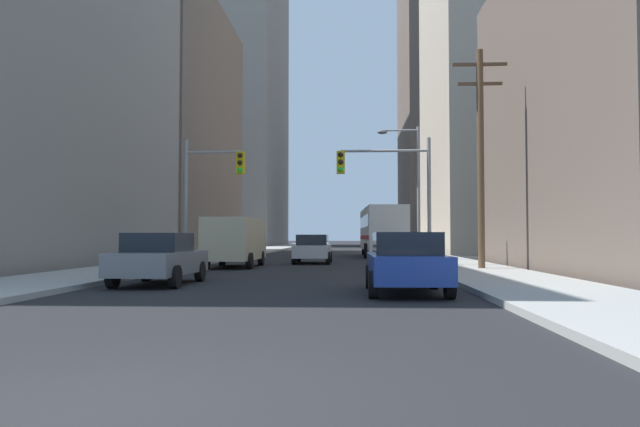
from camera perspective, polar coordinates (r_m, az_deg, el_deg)
ground_plane at (r=5.45m, az=-20.76°, el=-17.07°), size 400.00×400.00×0.00m
sidewalk_left at (r=55.59m, az=-6.44°, el=-3.57°), size 3.77×160.00×0.15m
sidewalk_right at (r=55.06m, az=8.07°, el=-3.58°), size 3.77×160.00×0.15m
city_bus at (r=42.75m, az=5.87°, el=-1.51°), size 2.87×11.57×3.40m
cargo_van_beige at (r=28.24m, az=-8.02°, el=-2.44°), size 2.16×5.27×2.26m
sedan_blue at (r=15.20m, az=8.15°, el=-4.60°), size 1.95×4.22×1.52m
sedan_grey at (r=18.37m, az=-14.96°, el=-4.13°), size 1.95×4.24×1.52m
sedan_silver at (r=31.96m, az=-0.70°, el=-3.36°), size 1.95×4.22×1.52m
traffic_signal_near_left at (r=28.81m, az=-10.30°, el=2.97°), size 2.88×0.44×6.00m
traffic_signal_near_right at (r=28.11m, az=6.48°, el=3.23°), size 4.36×0.44×6.00m
utility_pole_right at (r=25.43m, az=14.95°, el=5.51°), size 2.20×0.28×9.05m
street_lamp_right at (r=33.61m, az=8.67°, el=3.14°), size 2.32×0.32×7.50m
building_left_mid_office at (r=54.95m, az=-17.09°, el=7.75°), size 14.62×22.38×21.65m
building_left_far_tower at (r=98.05m, az=-8.85°, el=10.60°), size 16.89×27.73×46.21m
building_right_mid_block at (r=61.24m, az=22.58°, el=13.57°), size 25.13×19.55×35.77m
building_right_far_highrise at (r=100.76m, az=13.75°, el=13.59°), size 20.32×22.22×57.47m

